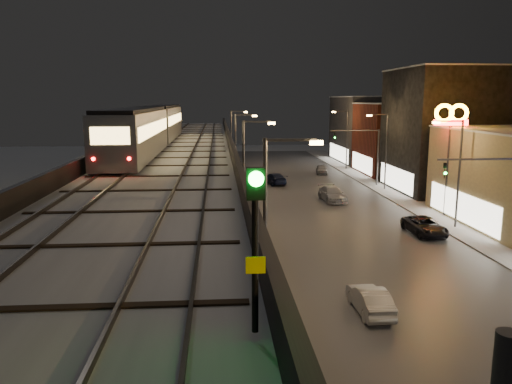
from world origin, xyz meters
name	(u,v)px	position (x,y,z in m)	size (l,w,h in m)	color
road_surface	(332,219)	(7.50, 35.00, 0.03)	(17.00, 120.00, 0.06)	#46474D
sidewalk_right	(440,216)	(17.50, 35.00, 0.07)	(4.00, 120.00, 0.14)	#9FA1A8
under_viaduct_pavement	(182,221)	(-6.00, 35.00, 0.03)	(11.00, 120.00, 0.06)	#9FA1A8
elevated_viaduct	(177,163)	(-6.00, 31.84, 5.62)	(9.00, 100.00, 6.30)	black
viaduct_trackbed	(177,153)	(-6.01, 31.97, 6.39)	(8.40, 100.00, 0.32)	#B2B7C1
viaduct_parapet_streetside	(231,147)	(-1.65, 32.00, 6.85)	(0.30, 100.00, 1.10)	black
viaduct_parapet_far	(121,148)	(-10.35, 32.00, 6.85)	(0.30, 100.00, 1.10)	black
building_d	(449,131)	(23.99, 48.00, 7.08)	(12.20, 13.20, 14.16)	black
building_e	(404,139)	(23.99, 62.00, 5.08)	(12.20, 12.20, 10.16)	#521B13
building_f	(374,129)	(23.99, 76.00, 5.58)	(12.20, 16.20, 11.16)	#2B2B2D
streetlight_left_1	(271,224)	(-0.43, 13.00, 5.24)	(2.57, 0.28, 9.00)	#38383A
streetlight_left_2	(247,168)	(-0.43, 31.00, 5.24)	(2.57, 0.28, 9.00)	#38383A
streetlight_right_2	(456,166)	(16.73, 31.00, 5.24)	(2.56, 0.28, 9.00)	#38383A
streetlight_left_3	(238,147)	(-0.43, 49.00, 5.24)	(2.57, 0.28, 9.00)	#38383A
streetlight_right_3	(384,146)	(16.73, 49.00, 5.24)	(2.56, 0.28, 9.00)	#38383A
streetlight_left_4	(233,136)	(-0.43, 67.00, 5.24)	(2.57, 0.28, 9.00)	#38383A
streetlight_right_4	(345,135)	(16.73, 67.00, 5.24)	(2.56, 0.28, 9.00)	#38383A
traffic_light_rig_a	(508,196)	(15.84, 22.00, 4.50)	(6.10, 0.34, 7.00)	#38383A
traffic_light_rig_b	(369,150)	(15.84, 52.00, 4.50)	(6.10, 0.34, 7.00)	#38383A
subway_train	(151,126)	(-8.50, 36.50, 8.30)	(2.84, 34.37, 3.39)	gray
rail_signal	(255,218)	(-2.10, -0.11, 8.67)	(0.33, 0.42, 2.89)	black
car_near_white	(370,301)	(4.79, 15.00, 0.67)	(1.41, 4.04, 1.33)	gray
car_mid_dark	(274,179)	(4.36, 53.93, 0.70)	(1.95, 4.80, 1.39)	black
car_onc_dark	(425,227)	(13.56, 29.14, 0.68)	(2.27, 4.92, 1.37)	black
car_onc_white	(332,195)	(9.25, 42.75, 0.75)	(2.09, 5.14, 1.49)	#969CAB
car_onc_red	(322,170)	(12.16, 62.26, 0.65)	(1.53, 3.80, 1.29)	gray
sign_mcdonalds	(451,125)	(18.00, 35.17, 8.38)	(3.06, 0.66, 10.26)	#38383A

